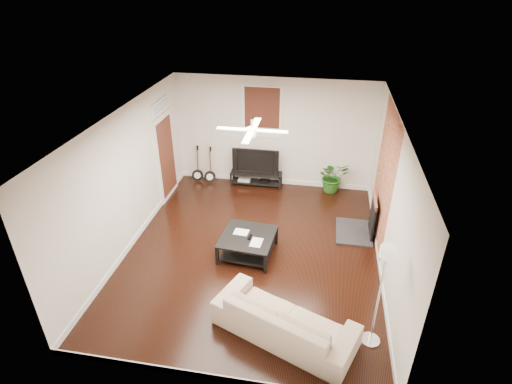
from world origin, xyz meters
TOP-DOWN VIEW (x-y plane):
  - room at (0.00, 0.00)m, footprint 5.01×6.01m
  - brick_accent at (2.49, 1.00)m, footprint 0.02×2.20m
  - fireplace at (2.20, 1.00)m, footprint 0.80×1.10m
  - window_back at (-0.30, 2.97)m, footprint 1.00×0.06m
  - door_left at (-2.46, 1.90)m, footprint 0.08×1.00m
  - tv_stand at (-0.41, 2.78)m, footprint 1.33×0.36m
  - tv at (-0.41, 2.80)m, footprint 1.19×0.16m
  - coffee_table at (-0.08, -0.10)m, footprint 1.10×1.10m
  - sofa at (0.87, -2.02)m, footprint 2.38×1.64m
  - floor_lamp at (2.20, -1.92)m, footprint 0.39×0.39m
  - potted_plant at (1.55, 2.82)m, footprint 0.91×0.84m
  - guitar_left at (-2.00, 2.75)m, footprint 0.32×0.25m
  - guitar_right at (-1.65, 2.72)m, footprint 0.34×0.28m
  - ceiling_fan at (0.00, 0.00)m, footprint 1.24×1.24m

SIDE VIEW (x-z plane):
  - tv_stand at x=-0.41m, z-range 0.00..0.37m
  - coffee_table at x=-0.08m, z-range 0.00..0.43m
  - sofa at x=0.87m, z-range 0.00..0.65m
  - potted_plant at x=1.55m, z-range 0.00..0.83m
  - fireplace at x=2.20m, z-range 0.00..0.92m
  - guitar_left at x=-2.00m, z-range 0.00..0.97m
  - guitar_right at x=-1.65m, z-range 0.00..0.97m
  - tv at x=-0.41m, z-range 0.38..1.06m
  - floor_lamp at x=2.20m, z-range 0.00..1.81m
  - door_left at x=-2.46m, z-range 0.00..2.50m
  - room at x=0.00m, z-range 0.00..2.80m
  - brick_accent at x=2.49m, z-range 0.00..2.80m
  - window_back at x=-0.30m, z-range 1.30..2.60m
  - ceiling_fan at x=0.00m, z-range 2.44..2.76m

